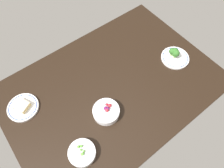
% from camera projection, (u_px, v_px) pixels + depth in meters
% --- Properties ---
extents(dining_table, '(1.28, 0.89, 0.04)m').
position_uv_depth(dining_table, '(112.00, 87.00, 1.25)').
color(dining_table, black).
rests_on(dining_table, ground).
extents(bowl_peas, '(0.14, 0.14, 0.05)m').
position_uv_depth(bowl_peas, '(82.00, 153.00, 1.01)').
color(bowl_peas, silver).
rests_on(bowl_peas, dining_table).
extents(plate_broccoli, '(0.18, 0.18, 0.08)m').
position_uv_depth(plate_broccoli, '(175.00, 56.00, 1.32)').
color(plate_broccoli, silver).
rests_on(plate_broccoli, dining_table).
extents(bowl_berries, '(0.15, 0.15, 0.07)m').
position_uv_depth(bowl_berries, '(106.00, 111.00, 1.12)').
color(bowl_berries, silver).
rests_on(bowl_berries, dining_table).
extents(plate_sandwich, '(0.18, 0.18, 0.05)m').
position_uv_depth(plate_sandwich, '(23.00, 107.00, 1.15)').
color(plate_sandwich, silver).
rests_on(plate_sandwich, dining_table).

